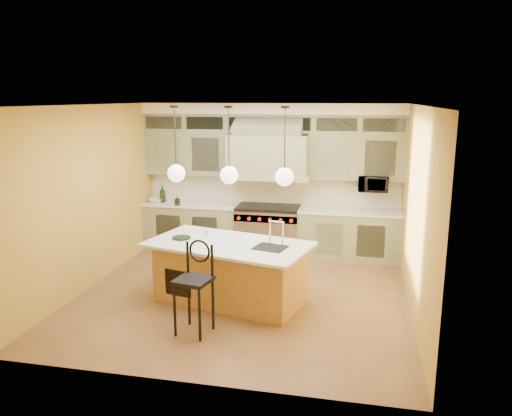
% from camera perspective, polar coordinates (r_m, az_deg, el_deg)
% --- Properties ---
extents(floor, '(5.00, 5.00, 0.00)m').
position_cam_1_polar(floor, '(7.89, -1.50, -9.89)').
color(floor, brown).
rests_on(floor, ground).
extents(ceiling, '(5.00, 5.00, 0.00)m').
position_cam_1_polar(ceiling, '(7.29, -1.63, 11.68)').
color(ceiling, white).
rests_on(ceiling, wall_back).
extents(wall_back, '(5.00, 0.00, 5.00)m').
position_cam_1_polar(wall_back, '(9.86, 1.80, 3.45)').
color(wall_back, '#B98C32').
rests_on(wall_back, ground).
extents(wall_front, '(5.00, 0.00, 5.00)m').
position_cam_1_polar(wall_front, '(5.14, -8.04, -5.28)').
color(wall_front, '#B98C32').
rests_on(wall_front, ground).
extents(wall_left, '(0.00, 5.00, 5.00)m').
position_cam_1_polar(wall_left, '(8.38, -18.43, 1.18)').
color(wall_left, '#B98C32').
rests_on(wall_left, ground).
extents(wall_right, '(0.00, 5.00, 5.00)m').
position_cam_1_polar(wall_right, '(7.31, 17.89, -0.40)').
color(wall_right, '#B98C32').
rests_on(wall_right, ground).
extents(back_cabinetry, '(5.00, 0.77, 2.90)m').
position_cam_1_polar(back_cabinetry, '(9.61, 1.52, 3.08)').
color(back_cabinetry, gray).
rests_on(back_cabinetry, floor).
extents(range, '(1.20, 0.74, 0.96)m').
position_cam_1_polar(range, '(9.72, 1.40, -2.50)').
color(range, silver).
rests_on(range, floor).
extents(kitchen_island, '(2.58, 1.77, 1.35)m').
position_cam_1_polar(kitchen_island, '(7.52, -2.93, -7.20)').
color(kitchen_island, olive).
rests_on(kitchen_island, floor).
extents(counter_stool, '(0.50, 0.50, 1.21)m').
position_cam_1_polar(counter_stool, '(6.53, -7.03, -8.33)').
color(counter_stool, black).
rests_on(counter_stool, floor).
extents(microwave, '(0.54, 0.37, 0.30)m').
position_cam_1_polar(microwave, '(9.47, 13.24, 2.74)').
color(microwave, black).
rests_on(microwave, back_cabinetry).
extents(oil_bottle_a, '(0.15, 0.15, 0.34)m').
position_cam_1_polar(oil_bottle_a, '(10.20, -10.63, 1.60)').
color(oil_bottle_a, black).
rests_on(oil_bottle_a, back_cabinetry).
extents(oil_bottle_b, '(0.09, 0.09, 0.19)m').
position_cam_1_polar(oil_bottle_b, '(9.86, -8.97, 0.85)').
color(oil_bottle_b, black).
rests_on(oil_bottle_b, back_cabinetry).
extents(fruit_bowl, '(0.32, 0.32, 0.07)m').
position_cam_1_polar(fruit_bowl, '(10.27, -11.32, 0.88)').
color(fruit_bowl, white).
rests_on(fruit_bowl, back_cabinetry).
extents(cup, '(0.12, 0.12, 0.10)m').
position_cam_1_polar(cup, '(7.78, -5.64, -2.70)').
color(cup, silver).
rests_on(cup, kitchen_island).
extents(pendant_left, '(0.26, 0.26, 1.11)m').
position_cam_1_polar(pendant_left, '(7.40, -9.10, 4.15)').
color(pendant_left, '#2D2319').
rests_on(pendant_left, ceiling).
extents(pendant_center, '(0.26, 0.26, 1.11)m').
position_cam_1_polar(pendant_center, '(7.16, -3.09, 4.01)').
color(pendant_center, '#2D2319').
rests_on(pendant_center, ceiling).
extents(pendant_right, '(0.26, 0.26, 1.11)m').
position_cam_1_polar(pendant_right, '(7.00, 3.26, 3.81)').
color(pendant_right, '#2D2319').
rests_on(pendant_right, ceiling).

